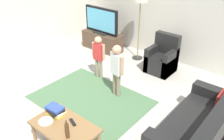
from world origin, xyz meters
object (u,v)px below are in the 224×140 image
Objects in this scene: coffee_table at (65,128)px; plate at (46,121)px; couch at (201,131)px; child_center at (117,66)px; child_near_tv at (99,53)px; tv_remote at (73,122)px; tv_stand at (102,41)px; tv at (101,21)px; floor_lamp at (141,0)px; bottle at (67,130)px; book_stack at (56,110)px; armchair at (162,59)px.

coffee_table is 0.31m from plate.
child_center is at bearing 171.84° from couch.
child_near_tv reaches higher than tv_remote.
tv_stand is at bearing 129.25° from child_near_tv.
tv_remote is (2.11, -2.98, -0.42)m from tv.
floor_lamp reaches higher than bottle.
bottle is at bearing -73.27° from child_center.
floor_lamp is 1.80× the size of child_near_tv.
book_stack reaches higher than plate.
child_center is (0.76, -0.31, 0.06)m from child_near_tv.
child_near_tv reaches higher than coffee_table.
tv_remote is (0.99, -3.15, -1.11)m from floor_lamp.
couch is at bearing -38.20° from floor_lamp.
book_stack is (-0.30, 0.09, 0.12)m from coffee_table.
child_center reaches higher than coffee_table.
floor_lamp reaches higher than tv.
book_stack is at bearing -93.79° from armchair.
armchair is 3.23m from bottle.
coffee_table is at bearing 23.22° from plate.
armchair is 0.82× the size of child_center.
tv reaches higher than tv_remote.
armchair is (-1.65, 1.76, 0.01)m from couch.
book_stack is at bearing -155.66° from tv_remote.
tv_remote is at bearing 36.05° from plate.
book_stack reaches higher than tv_remote.
plate is (-0.33, -0.24, -0.00)m from tv_remote.
armchair is at bearing 133.03° from couch.
book_stack is (0.75, -1.79, -0.11)m from child_near_tv.
bottle reaches higher than tv_remote.
child_center reaches higher than child_near_tv.
bottle is (0.22, -0.12, 0.17)m from coffee_table.
tv_stand is 4.05× the size of book_stack.
child_near_tv reaches higher than couch.
tv_remote is (-1.50, -1.20, 0.14)m from couch.
floor_lamp reaches higher than child_near_tv.
couch is 6.08× the size of book_stack.
child_near_tv is 0.91× the size of child_center.
tv_remote is at bearing -141.30° from couch.
armchair reaches higher than plate.
armchair is at bearing -0.54° from tv.
child_near_tv is at bearing 167.65° from couch.
book_stack is at bearing -67.19° from child_near_tv.
floor_lamp reaches higher than tv_remote.
tv is at bearing 118.95° from plate.
couch is at bearing -8.16° from child_center.
tv_remote is at bearing -76.85° from child_center.
book_stack is at bearing -59.80° from tv_stand.
tv is 1.60m from child_near_tv.
child_near_tv is 2.38m from bottle.
tv reaches higher than armchair.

